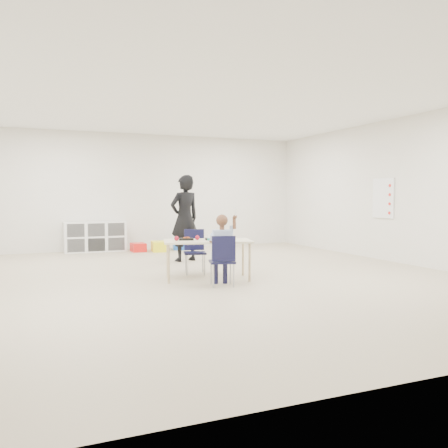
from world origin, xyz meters
name	(u,v)px	position (x,y,z in m)	size (l,w,h in m)	color
room	(209,189)	(0.00, 0.00, 1.40)	(9.00, 9.02, 2.80)	#BBAE8F
table	(208,260)	(-0.08, -0.15, 0.31)	(1.46, 0.98, 0.61)	beige
chair_near	(222,260)	(-0.07, -0.72, 0.37)	(0.36, 0.33, 0.74)	black
chair_far	(195,252)	(-0.08, 0.43, 0.37)	(0.36, 0.33, 0.74)	black
child	(222,246)	(-0.07, -0.72, 0.58)	(0.49, 0.49, 1.16)	#A5BCDF
lunch_tray_near	(212,239)	(0.01, -0.14, 0.63)	(0.22, 0.16, 0.03)	black
lunch_tray_far	(186,239)	(-0.38, -0.02, 0.63)	(0.22, 0.16, 0.03)	black
milk_carton	(210,238)	(-0.08, -0.27, 0.66)	(0.07, 0.07, 0.10)	white
bread_roll	(228,238)	(0.21, -0.29, 0.65)	(0.09, 0.09, 0.07)	tan
apple_near	(197,238)	(-0.21, -0.06, 0.65)	(0.07, 0.07, 0.07)	maroon
apple_far	(176,238)	(-0.55, -0.07, 0.65)	(0.07, 0.07, 0.07)	maroon
cubby_shelf	(95,237)	(-1.20, 4.28, 0.35)	(1.40, 0.40, 0.70)	white
rules_poster	(383,198)	(3.98, 0.60, 1.25)	(0.02, 0.60, 0.80)	white
adult	(185,218)	(0.24, 1.99, 0.85)	(0.62, 0.41, 1.71)	black
bin_red	(138,247)	(-0.28, 3.92, 0.10)	(0.31, 0.40, 0.20)	red
bin_yellow	(160,246)	(0.20, 3.77, 0.12)	(0.37, 0.48, 0.23)	#FFF71A
bin_blue	(179,245)	(0.74, 3.96, 0.10)	(0.31, 0.40, 0.19)	blue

